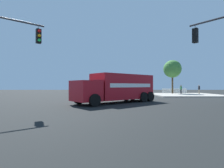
{
  "coord_description": "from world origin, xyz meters",
  "views": [
    {
      "loc": [
        -0.03,
        16.81,
        1.64
      ],
      "look_at": [
        -0.03,
        0.32,
        1.79
      ],
      "focal_mm": 27.61,
      "sensor_mm": 36.0,
      "label": 1
    }
  ],
  "objects_px": {
    "pedestrian_crossing": "(199,89)",
    "delivery_truck": "(118,88)",
    "pedestrian_near_corner": "(181,89)",
    "shade_tree_near": "(172,69)"
  },
  "relations": [
    {
      "from": "pedestrian_crossing",
      "to": "shade_tree_near",
      "type": "xyz_separation_m",
      "value": [
        4.32,
        -1.54,
        3.77
      ]
    },
    {
      "from": "pedestrian_crossing",
      "to": "pedestrian_near_corner",
      "type": "bearing_deg",
      "value": -10.78
    },
    {
      "from": "pedestrian_near_corner",
      "to": "pedestrian_crossing",
      "type": "distance_m",
      "value": 3.13
    },
    {
      "from": "delivery_truck",
      "to": "shade_tree_near",
      "type": "height_order",
      "value": "shade_tree_near"
    },
    {
      "from": "pedestrian_near_corner",
      "to": "shade_tree_near",
      "type": "xyz_separation_m",
      "value": [
        1.25,
        -0.95,
        3.76
      ]
    },
    {
      "from": "delivery_truck",
      "to": "pedestrian_crossing",
      "type": "xyz_separation_m",
      "value": [
        -15.37,
        -14.91,
        -0.39
      ]
    },
    {
      "from": "pedestrian_near_corner",
      "to": "shade_tree_near",
      "type": "distance_m",
      "value": 4.08
    },
    {
      "from": "pedestrian_crossing",
      "to": "delivery_truck",
      "type": "bearing_deg",
      "value": 44.13
    },
    {
      "from": "delivery_truck",
      "to": "shade_tree_near",
      "type": "bearing_deg",
      "value": -123.89
    },
    {
      "from": "delivery_truck",
      "to": "pedestrian_near_corner",
      "type": "distance_m",
      "value": 19.79
    }
  ]
}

